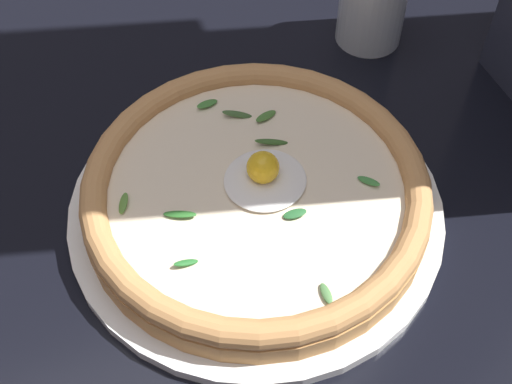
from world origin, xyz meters
TOP-DOWN VIEW (x-y plane):
  - ground_plane at (0.00, 0.00)m, footprint 2.40×2.40m
  - pizza_plate at (0.02, -0.03)m, footprint 0.34×0.34m
  - pizza at (0.02, -0.04)m, footprint 0.31×0.31m

SIDE VIEW (x-z plane):
  - ground_plane at x=0.00m, z-range -0.03..0.00m
  - pizza_plate at x=0.02m, z-range 0.00..0.01m
  - pizza at x=0.02m, z-range 0.00..0.06m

